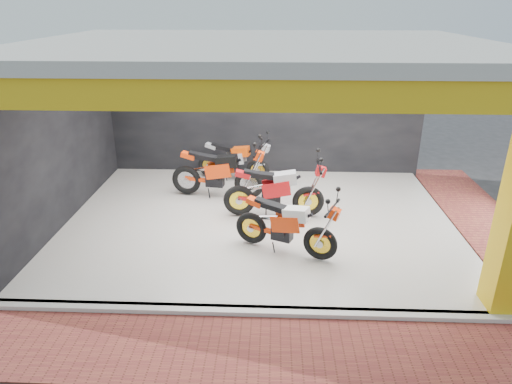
% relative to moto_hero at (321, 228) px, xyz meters
% --- Properties ---
extents(ground, '(80.00, 80.00, 0.00)m').
position_rel_moto_hero_xyz_m(ground, '(-1.12, -0.42, -0.74)').
color(ground, '#2D2D30').
rests_on(ground, ground).
extents(showroom_floor, '(8.00, 6.00, 0.10)m').
position_rel_moto_hero_xyz_m(showroom_floor, '(-1.12, 1.58, -0.69)').
color(showroom_floor, white).
rests_on(showroom_floor, ground).
extents(showroom_ceiling, '(8.40, 6.40, 0.20)m').
position_rel_moto_hero_xyz_m(showroom_ceiling, '(-1.12, 1.58, 2.86)').
color(showroom_ceiling, beige).
rests_on(showroom_ceiling, corner_column).
extents(back_wall, '(8.20, 0.20, 3.50)m').
position_rel_moto_hero_xyz_m(back_wall, '(-1.12, 4.68, 1.01)').
color(back_wall, black).
rests_on(back_wall, ground).
extents(left_wall, '(0.20, 6.20, 3.50)m').
position_rel_moto_hero_xyz_m(left_wall, '(-5.22, 1.58, 1.01)').
color(left_wall, black).
rests_on(left_wall, ground).
extents(header_beam_front, '(8.40, 0.30, 0.40)m').
position_rel_moto_hero_xyz_m(header_beam_front, '(-1.12, -1.42, 2.56)').
color(header_beam_front, yellow).
rests_on(header_beam_front, corner_column).
extents(header_beam_right, '(0.30, 6.40, 0.40)m').
position_rel_moto_hero_xyz_m(header_beam_right, '(2.88, 1.58, 2.56)').
color(header_beam_right, yellow).
rests_on(header_beam_right, corner_column).
extents(floor_kerb, '(8.00, 0.20, 0.10)m').
position_rel_moto_hero_xyz_m(floor_kerb, '(-1.12, -1.44, -0.69)').
color(floor_kerb, white).
rests_on(floor_kerb, ground).
extents(paver_front, '(9.00, 1.40, 0.03)m').
position_rel_moto_hero_xyz_m(paver_front, '(-1.12, -2.22, -0.72)').
color(paver_front, brown).
rests_on(paver_front, ground).
extents(paver_right, '(1.40, 7.00, 0.03)m').
position_rel_moto_hero_xyz_m(paver_right, '(3.68, 1.58, -0.72)').
color(paver_right, brown).
rests_on(paver_right, ground).
extents(moto_hero, '(2.22, 1.54, 1.27)m').
position_rel_moto_hero_xyz_m(moto_hero, '(0.00, 0.00, 0.00)').
color(moto_hero, red).
rests_on(moto_hero, showroom_floor).
extents(moto_row_a, '(2.25, 0.85, 1.37)m').
position_rel_moto_hero_xyz_m(moto_row_a, '(-0.10, 1.76, 0.05)').
color(moto_row_a, red).
rests_on(moto_row_a, showroom_floor).
extents(moto_row_b, '(2.41, 1.16, 1.41)m').
position_rel_moto_hero_xyz_m(moto_row_b, '(-1.40, 2.66, 0.07)').
color(moto_row_b, '#FF3E0A').
rests_on(moto_row_b, showroom_floor).
extents(moto_row_c, '(2.15, 1.23, 1.24)m').
position_rel_moto_hero_xyz_m(moto_row_c, '(-1.23, 3.71, -0.02)').
color(moto_row_c, '#A9ABB1').
rests_on(moto_row_c, showroom_floor).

